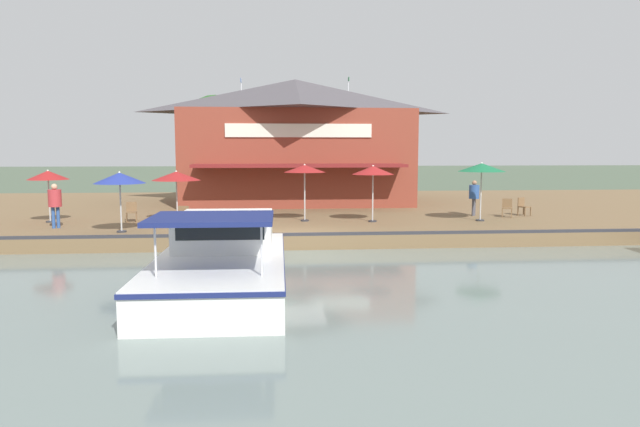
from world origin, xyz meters
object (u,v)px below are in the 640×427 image
at_px(person_at_quay_edge, 55,200).
at_px(motorboat_mid_row, 225,258).
at_px(cafe_chair_far_corner_seat, 131,211).
at_px(patio_umbrella_mid_patio_right, 482,168).
at_px(cafe_chair_facing_river, 507,207).
at_px(patio_umbrella_back_row, 176,176).
at_px(cafe_chair_back_row_seat, 183,216).
at_px(patio_umbrella_by_entrance, 305,169).
at_px(tree_behind_restaurant, 213,129).
at_px(person_mid_patio, 474,194).
at_px(patio_umbrella_near_quay_edge, 120,178).
at_px(patio_umbrella_mid_patio_left, 373,170).
at_px(waterfront_restaurant, 295,140).
at_px(cafe_chair_beside_entrance, 221,219).
at_px(cafe_chair_mid_patio, 523,206).
at_px(patio_umbrella_far_corner, 48,175).

height_order(person_at_quay_edge, motorboat_mid_row, person_at_quay_edge).
relative_size(cafe_chair_far_corner_seat, motorboat_mid_row, 0.09).
bearing_deg(patio_umbrella_mid_patio_right, cafe_chair_facing_river, 126.54).
relative_size(patio_umbrella_back_row, cafe_chair_back_row_seat, 2.58).
bearing_deg(cafe_chair_far_corner_seat, cafe_chair_back_row_seat, 51.88).
xyz_separation_m(patio_umbrella_by_entrance, tree_behind_restaurant, (-11.57, -5.04, 2.12)).
height_order(person_mid_patio, motorboat_mid_row, person_mid_patio).
relative_size(patio_umbrella_near_quay_edge, cafe_chair_facing_river, 2.70).
xyz_separation_m(patio_umbrella_by_entrance, person_mid_patio, (-1.43, 8.08, -1.23)).
bearing_deg(patio_umbrella_mid_patio_left, patio_umbrella_mid_patio_right, 88.88).
distance_m(waterfront_restaurant, patio_umbrella_mid_patio_right, 12.83).
xyz_separation_m(patio_umbrella_mid_patio_right, person_mid_patio, (-2.00, 0.42, -1.29)).
height_order(patio_umbrella_by_entrance, cafe_chair_facing_river, patio_umbrella_by_entrance).
relative_size(patio_umbrella_near_quay_edge, tree_behind_restaurant, 0.35).
bearing_deg(person_mid_patio, motorboat_mid_row, -45.74).
relative_size(cafe_chair_back_row_seat, tree_behind_restaurant, 0.13).
bearing_deg(tree_behind_restaurant, patio_umbrella_by_entrance, 23.54).
distance_m(patio_umbrella_back_row, cafe_chair_facing_river, 15.07).
xyz_separation_m(patio_umbrella_by_entrance, cafe_chair_beside_entrance, (2.73, -3.37, -1.80)).
bearing_deg(person_at_quay_edge, person_mid_patio, 98.92).
relative_size(cafe_chair_mid_patio, cafe_chair_facing_river, 1.00).
height_order(patio_umbrella_mid_patio_left, patio_umbrella_far_corner, patio_umbrella_mid_patio_left).
relative_size(patio_umbrella_mid_patio_right, tree_behind_restaurant, 0.39).
distance_m(patio_umbrella_mid_patio_right, cafe_chair_beside_entrance, 11.38).
bearing_deg(cafe_chair_facing_river, tree_behind_restaurant, -126.85).
height_order(patio_umbrella_far_corner, patio_umbrella_by_entrance, patio_umbrella_by_entrance).
relative_size(waterfront_restaurant, tree_behind_restaurant, 2.05).
height_order(patio_umbrella_mid_patio_right, cafe_chair_far_corner_seat, patio_umbrella_mid_patio_right).
relative_size(cafe_chair_facing_river, motorboat_mid_row, 0.09).
xyz_separation_m(waterfront_restaurant, cafe_chair_facing_river, (8.91, 9.41, -3.21)).
distance_m(cafe_chair_far_corner_seat, cafe_chair_mid_patio, 17.91).
relative_size(patio_umbrella_near_quay_edge, patio_umbrella_back_row, 1.05).
relative_size(cafe_chair_facing_river, person_mid_patio, 0.51).
xyz_separation_m(patio_umbrella_far_corner, motorboat_mid_row, (9.62, 8.20, -1.86)).
xyz_separation_m(patio_umbrella_near_quay_edge, motorboat_mid_row, (6.30, 4.36, -1.89)).
relative_size(patio_umbrella_mid_patio_right, patio_umbrella_back_row, 1.17).
bearing_deg(cafe_chair_mid_patio, tree_behind_restaurant, -123.68).
xyz_separation_m(waterfront_restaurant, patio_umbrella_near_quay_edge, (12.44, -7.09, -1.64)).
xyz_separation_m(patio_umbrella_near_quay_edge, patio_umbrella_mid_patio_left, (-2.32, 9.99, 0.17)).
distance_m(patio_umbrella_mid_patio_right, patio_umbrella_far_corner, 18.61).
height_order(cafe_chair_mid_patio, tree_behind_restaurant, tree_behind_restaurant).
relative_size(cafe_chair_mid_patio, person_mid_patio, 0.51).
bearing_deg(tree_behind_restaurant, cafe_chair_back_row_seat, 0.18).
height_order(cafe_chair_back_row_seat, cafe_chair_beside_entrance, same).
relative_size(waterfront_restaurant, patio_umbrella_back_row, 6.07).
distance_m(person_mid_patio, motorboat_mid_row, 15.11).
bearing_deg(patio_umbrella_mid_patio_right, patio_umbrella_near_quay_edge, -81.42).
bearing_deg(patio_umbrella_far_corner, cafe_chair_back_row_seat, 70.43).
bearing_deg(cafe_chair_back_row_seat, cafe_chair_far_corner_seat, -128.12).
height_order(patio_umbrella_mid_patio_left, person_mid_patio, patio_umbrella_mid_patio_left).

